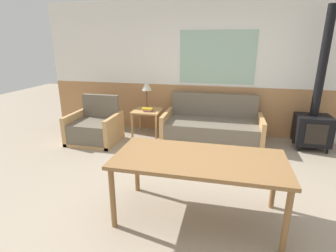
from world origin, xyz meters
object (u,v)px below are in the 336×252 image
object	(u,v)px
armchair	(95,129)
wood_stove	(314,117)
side_table	(147,114)
couch	(212,129)
dining_table	(199,164)
table_lamp	(147,86)

from	to	relation	value
armchair	wood_stove	world-z (taller)	wood_stove
side_table	couch	bearing A→B (deg)	-2.50
armchair	dining_table	xyz separation A→B (m)	(2.25, -1.88, 0.39)
side_table	dining_table	xyz separation A→B (m)	(1.35, -2.47, 0.19)
couch	armchair	distance (m)	2.29
side_table	dining_table	distance (m)	2.83
side_table	wood_stove	distance (m)	3.14
couch	side_table	bearing A→B (deg)	177.50
couch	armchair	xyz separation A→B (m)	(-2.23, -0.54, 0.01)
armchair	side_table	world-z (taller)	armchair
side_table	table_lamp	size ratio (longest dim) A/B	0.95
couch	armchair	bearing A→B (deg)	-166.40
couch	wood_stove	size ratio (longest dim) A/B	0.77
couch	table_lamp	distance (m)	1.58
table_lamp	dining_table	distance (m)	2.95
couch	wood_stove	distance (m)	1.83
armchair	wood_stove	distance (m)	4.09
couch	dining_table	distance (m)	2.45
couch	dining_table	bearing A→B (deg)	-89.54
side_table	wood_stove	size ratio (longest dim) A/B	0.23
dining_table	wood_stove	size ratio (longest dim) A/B	0.73
dining_table	wood_stove	world-z (taller)	wood_stove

